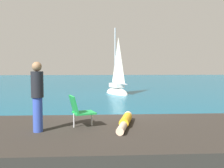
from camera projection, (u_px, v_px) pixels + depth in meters
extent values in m
plane|color=#0F5675|center=(111.00, 131.00, 9.46)|extent=(160.00, 160.00, 0.00)
cube|color=#2D2823|center=(107.00, 149.00, 5.91)|extent=(8.11, 3.64, 0.99)
cube|color=#282B25|center=(131.00, 144.00, 7.89)|extent=(1.79, 1.85, 0.93)
cube|color=#2A2426|center=(47.00, 147.00, 7.55)|extent=(1.10, 1.07, 0.52)
ellipsoid|color=white|center=(117.00, 94.00, 23.24)|extent=(2.61, 3.84, 1.25)
cube|color=white|center=(117.00, 85.00, 23.19)|extent=(1.44, 1.81, 0.41)
cylinder|color=#B7B7BC|center=(115.00, 58.00, 23.32)|extent=(0.14, 0.14, 5.70)
cylinder|color=#B2B2B7|center=(121.00, 84.00, 22.46)|extent=(1.01, 2.13, 0.11)
pyramid|color=silver|center=(118.00, 60.00, 22.77)|extent=(0.79, 1.70, 4.33)
cylinder|color=gold|center=(126.00, 120.00, 6.34)|extent=(0.44, 0.93, 0.24)
cylinder|color=beige|center=(122.00, 128.00, 5.60)|extent=(0.34, 0.72, 0.18)
sphere|color=beige|center=(128.00, 115.00, 6.88)|extent=(0.22, 0.22, 0.22)
cylinder|color=#334CB2|center=(38.00, 115.00, 5.59)|extent=(0.22, 0.22, 0.80)
cylinder|color=black|center=(37.00, 84.00, 5.54)|extent=(0.28, 0.28, 0.60)
sphere|color=#9E704C|center=(37.00, 67.00, 5.52)|extent=(0.22, 0.22, 0.22)
cube|color=green|center=(84.00, 113.00, 6.10)|extent=(0.65, 0.63, 0.04)
cube|color=green|center=(74.00, 104.00, 5.99)|extent=(0.30, 0.50, 0.45)
cylinder|color=silver|center=(92.00, 119.00, 6.20)|extent=(0.04, 0.04, 0.35)
cylinder|color=silver|center=(74.00, 120.00, 6.01)|extent=(0.04, 0.04, 0.35)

